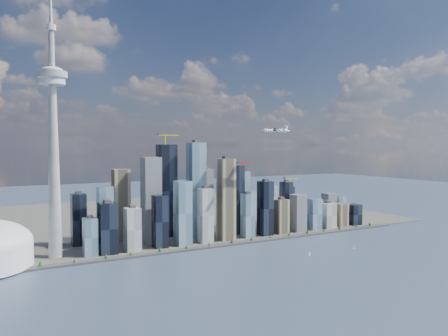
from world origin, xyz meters
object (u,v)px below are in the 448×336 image
airplane (276,130)px  sailboat_west (309,254)px  sailboat_east (354,247)px  needle_tower (53,137)px

airplane → sailboat_west: (-1.07, -118.72, -250.33)m
sailboat_west → airplane: bearing=68.3°
sailboat_east → sailboat_west: bearing=-166.8°
sailboat_west → sailboat_east: 121.06m
needle_tower → sailboat_east: (572.13, -217.46, -232.57)m
airplane → sailboat_east: airplane is taller
needle_tower → airplane: needle_tower is taller
airplane → sailboat_east: (119.97, -120.78, -250.50)m
needle_tower → sailboat_west: 551.27m
needle_tower → airplane: size_ratio=7.78×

